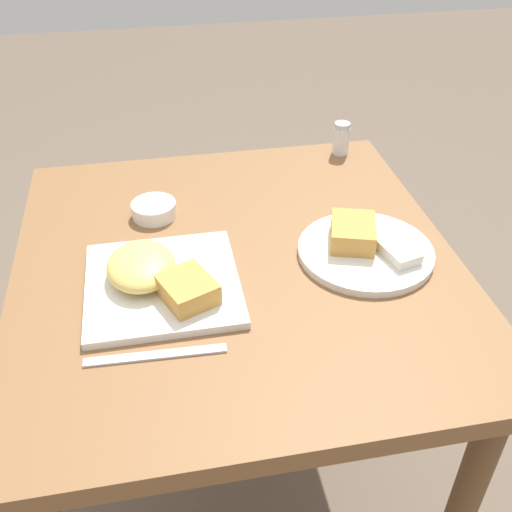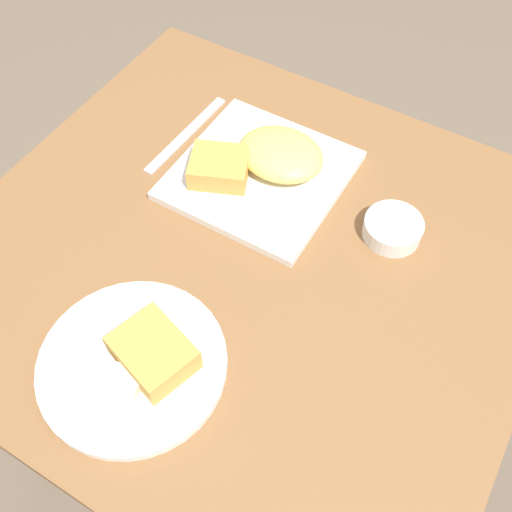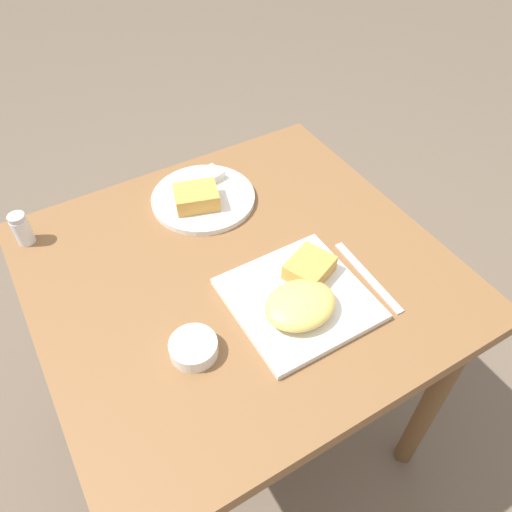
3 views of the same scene
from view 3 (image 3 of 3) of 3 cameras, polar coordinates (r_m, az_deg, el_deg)
The scene contains 7 objects.
ground_plane at distance 1.63m, azimuth -1.28°, elevation -18.29°, with size 8.00×8.00×0.00m, color brown.
dining_table at distance 1.10m, azimuth -1.80°, elevation -4.78°, with size 0.82×0.78×0.71m.
plate_square_near at distance 0.95m, azimuth 5.11°, elevation -4.66°, with size 0.25×0.25×0.06m.
plate_oval_far at distance 1.17m, azimuth -6.24°, elevation 6.78°, with size 0.24×0.24×0.05m.
sauce_ramekin at distance 0.90m, azimuth -7.15°, elevation -10.33°, with size 0.09×0.09×0.03m.
salt_shaker at distance 1.17m, azimuth -25.15°, elevation 2.67°, with size 0.04×0.04×0.07m.
butter_knife at distance 1.03m, azimuth 12.64°, elevation -2.29°, with size 0.02×0.21×0.00m.
Camera 3 is at (-0.32, -0.61, 1.48)m, focal length 35.00 mm.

